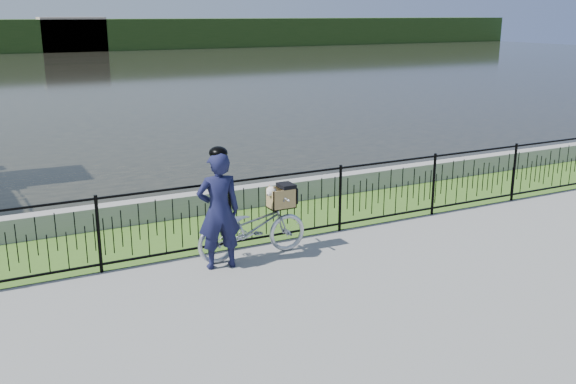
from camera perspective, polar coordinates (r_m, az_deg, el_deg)
ground at (r=9.26m, az=4.52°, el=-7.24°), size 120.00×120.00×0.00m
grass_strip at (r=11.40m, az=-2.35°, el=-2.71°), size 60.00×2.00×0.01m
water at (r=40.64m, az=-21.01°, el=9.55°), size 120.00×120.00×0.00m
quay_wall at (r=12.22m, az=-4.34°, el=-0.52°), size 60.00×0.30×0.40m
fence at (r=10.37m, az=-0.05°, el=-1.26°), size 14.00×0.06×1.15m
far_treeline at (r=67.41m, az=-23.96°, el=12.56°), size 120.00×6.00×3.00m
far_building_right at (r=66.60m, az=-18.61°, el=13.14°), size 6.00×3.00×3.20m
bicycle_rig at (r=9.71m, az=-3.11°, el=-3.10°), size 1.76×0.61×1.10m
cyclist at (r=9.21m, az=-6.18°, el=-1.53°), size 0.67×0.49×1.79m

